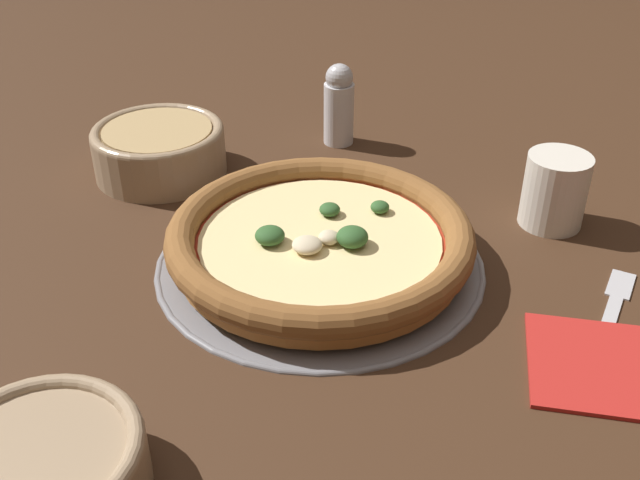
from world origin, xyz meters
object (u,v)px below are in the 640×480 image
at_px(drinking_cup, 555,191).
at_px(fork, 610,317).
at_px(pizza_tray, 320,260).
at_px(bowl_far, 41,468).
at_px(napkin, 612,366).
at_px(pepper_shaker, 339,104).
at_px(bowl_near, 159,148).
at_px(pizza, 320,240).

xyz_separation_m(drinking_cup, fork, (0.02, 0.16, -0.04)).
height_order(pizza_tray, fork, pizza_tray).
bearing_deg(bowl_far, napkin, -174.43).
relative_size(drinking_cup, napkin, 0.47).
height_order(drinking_cup, fork, drinking_cup).
bearing_deg(pepper_shaker, pizza_tray, 74.41).
height_order(bowl_near, drinking_cup, drinking_cup).
bearing_deg(drinking_cup, bowl_near, -25.61).
relative_size(pizza_tray, pepper_shaker, 3.09).
relative_size(pizza_tray, drinking_cup, 4.11).
distance_m(pizza, pepper_shaker, 0.28).
height_order(pizza_tray, bowl_near, bowl_near).
bearing_deg(pizza, napkin, 136.70).
xyz_separation_m(pizza_tray, bowl_far, (0.23, 0.24, 0.02)).
relative_size(pizza_tray, napkin, 1.94).
relative_size(fork, pepper_shaker, 1.46).
bearing_deg(pepper_shaker, drinking_cup, 127.07).
height_order(pizza, bowl_far, same).
distance_m(drinking_cup, pepper_shaker, 0.30).
bearing_deg(fork, pizza, 99.10).
distance_m(pizza, fork, 0.27).
relative_size(bowl_far, napkin, 0.84).
xyz_separation_m(napkin, pepper_shaker, (0.13, -0.46, 0.05)).
relative_size(bowl_far, drinking_cup, 1.78).
relative_size(pizza_tray, fork, 2.11).
distance_m(pizza_tray, bowl_near, 0.27).
bearing_deg(pizza_tray, bowl_near, -56.22).
bearing_deg(fork, pepper_shaker, 60.34).
height_order(bowl_near, bowl_far, bowl_near).
xyz_separation_m(bowl_near, bowl_far, (0.08, 0.46, -0.01)).
bearing_deg(pizza_tray, drinking_cup, -173.18).
relative_size(pizza, napkin, 1.79).
height_order(pizza_tray, pizza, pizza).
relative_size(pizza, bowl_far, 2.14).
relative_size(bowl_far, pepper_shaker, 1.33).
relative_size(drinking_cup, fork, 0.51).
distance_m(pizza_tray, pizza, 0.02).
bearing_deg(bowl_far, pepper_shaker, -121.24).
distance_m(pizza_tray, bowl_far, 0.33).
xyz_separation_m(drinking_cup, pepper_shaker, (0.18, -0.24, 0.01)).
bearing_deg(pizza_tray, bowl_far, 45.57).
relative_size(napkin, fork, 1.09).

